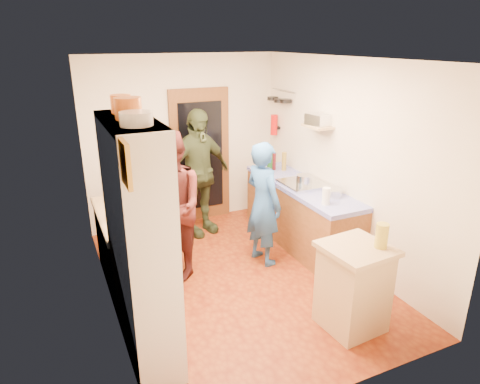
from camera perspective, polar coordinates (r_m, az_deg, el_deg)
floor at (r=5.42m, az=-0.31°, el=-11.41°), size 3.00×4.00×0.02m
ceiling at (r=4.64m, az=-0.38°, el=17.48°), size 3.00×4.00×0.02m
wall_back at (r=6.69m, az=-7.50°, el=6.70°), size 3.00×0.02×2.60m
wall_front at (r=3.28m, az=14.41°, el=-8.04°), size 3.00×0.02×2.60m
wall_left at (r=4.50m, az=-18.15°, el=-0.68°), size 0.02×4.00×2.60m
wall_right at (r=5.64m, az=13.82°, el=3.81°), size 0.02×4.00×2.60m
door_frame at (r=6.79m, az=-5.29°, el=4.80°), size 0.95×0.06×2.10m
door_glass at (r=6.76m, az=-5.19°, el=4.73°), size 0.70×0.02×1.70m
hutch_body at (r=3.87m, az=-13.19°, el=-6.80°), size 0.40×1.20×2.20m
hutch_top_shelf at (r=3.53m, az=-14.56°, el=9.09°), size 0.40×1.14×0.04m
plate_stack at (r=3.23m, az=-13.67°, el=9.49°), size 0.24×0.24×0.10m
orange_pot_a at (r=3.51m, az=-14.70°, el=10.74°), size 0.21×0.21×0.17m
orange_pot_b at (r=3.82m, az=-15.58°, el=11.24°), size 0.17×0.17×0.15m
left_counter_base at (r=5.29m, az=-14.43°, el=-7.53°), size 0.60×1.40×0.85m
left_counter_top at (r=5.10m, az=-14.86°, el=-3.04°), size 0.64×1.44×0.05m
toaster at (r=4.63m, az=-13.27°, el=-3.86°), size 0.24×0.18×0.16m
kettle at (r=4.90m, az=-15.18°, el=-2.64°), size 0.18×0.18×0.17m
orange_bowl at (r=5.18m, az=-14.28°, el=-1.73°), size 0.25×0.25×0.10m
chopping_board at (r=5.61m, az=-15.75°, el=-0.61°), size 0.35×0.29×0.02m
right_counter_base at (r=6.13m, az=8.01°, el=-3.21°), size 0.60×2.20×0.84m
right_counter_top at (r=5.97m, az=8.21°, el=0.77°), size 0.62×2.22×0.06m
hob at (r=5.93m, az=8.44°, el=1.11°), size 0.55×0.58×0.04m
pot_on_hob at (r=5.80m, az=8.54°, el=1.62°), size 0.21×0.21×0.14m
bottle_a at (r=6.38m, az=4.00°, el=3.95°), size 0.10×0.10×0.32m
bottle_b at (r=6.54m, az=4.52°, el=4.11°), size 0.08×0.08×0.27m
bottle_c at (r=6.53m, az=5.90°, el=4.10°), size 0.08×0.08×0.28m
paper_towel at (r=5.25m, az=11.40°, el=-0.55°), size 0.12×0.12×0.21m
mixing_bowl at (r=5.57m, az=12.18°, el=-0.03°), size 0.33×0.33×0.10m
island_base at (r=4.53m, az=14.83°, el=-12.43°), size 0.59×0.59×0.86m
island_top at (r=4.31m, az=15.35°, el=-7.30°), size 0.67×0.67×0.05m
cutting_board at (r=4.31m, az=14.42°, el=-7.09°), size 0.37×0.31×0.02m
oil_jar at (r=4.30m, az=18.37°, el=-5.55°), size 0.13×0.13×0.24m
pan_rail at (r=6.70m, az=5.82°, el=13.31°), size 0.02×0.65×0.02m
pan_hang_a at (r=6.54m, az=6.11°, el=11.99°), size 0.18×0.18×0.05m
pan_hang_b at (r=6.71m, az=5.22°, el=12.04°), size 0.16×0.16×0.05m
pan_hang_c at (r=6.89m, az=4.38°, el=12.34°), size 0.17×0.17×0.05m
wall_shelf at (r=5.81m, az=10.31°, el=8.60°), size 0.26×0.42×0.03m
radio at (r=5.80m, az=10.36°, el=9.47°), size 0.26×0.33×0.15m
ext_bracket at (r=6.95m, az=4.99°, el=8.55°), size 0.06×0.10×0.04m
fire_extinguisher at (r=6.91m, az=4.57°, el=8.92°), size 0.11×0.11×0.32m
picture_frame at (r=2.81m, az=-15.04°, el=3.65°), size 0.03×0.25×0.30m
person_hob at (r=5.46m, az=3.53°, el=-1.59°), size 0.51×0.66×1.62m
person_left at (r=5.20m, az=-9.07°, el=-1.70°), size 0.82×0.99×1.82m
person_back at (r=6.28m, az=-5.53°, el=2.51°), size 1.19×0.76×1.88m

